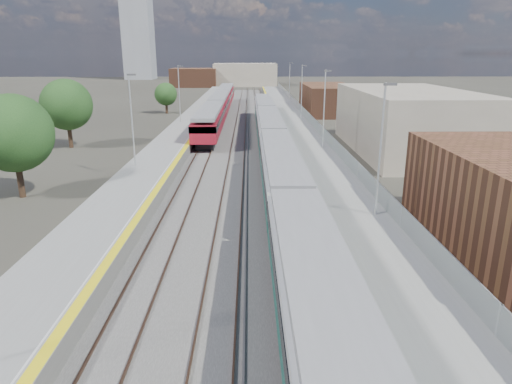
{
  "coord_description": "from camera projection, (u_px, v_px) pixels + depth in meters",
  "views": [
    {
      "loc": [
        -0.72,
        -2.95,
        9.99
      ],
      "look_at": [
        -0.35,
        22.68,
        2.2
      ],
      "focal_mm": 32.0,
      "sensor_mm": 36.0,
      "label": 1
    }
  ],
  "objects": [
    {
      "name": "ground",
      "position": [
        256.0,
        142.0,
        53.57
      ],
      "size": [
        320.0,
        320.0,
        0.0
      ],
      "primitive_type": "plane",
      "color": "#47443A",
      "rests_on": "ground"
    },
    {
      "name": "ballast_bed",
      "position": [
        237.0,
        138.0,
        55.92
      ],
      "size": [
        10.5,
        155.0,
        0.06
      ],
      "primitive_type": "cube",
      "color": "#565451",
      "rests_on": "ground"
    },
    {
      "name": "tracks",
      "position": [
        242.0,
        135.0,
        57.51
      ],
      "size": [
        8.96,
        160.0,
        0.17
      ],
      "color": "#4C3323",
      "rests_on": "ground"
    },
    {
      "name": "platform_right",
      "position": [
        298.0,
        134.0,
        55.87
      ],
      "size": [
        4.7,
        155.0,
        8.52
      ],
      "color": "slate",
      "rests_on": "ground"
    },
    {
      "name": "platform_left",
      "position": [
        181.0,
        135.0,
        55.68
      ],
      "size": [
        4.3,
        155.0,
        8.52
      ],
      "color": "slate",
      "rests_on": "ground"
    },
    {
      "name": "buildings",
      "position": [
        190.0,
        51.0,
        134.97
      ],
      "size": [
        72.0,
        185.5,
        40.0
      ],
      "color": "brown",
      "rests_on": "ground"
    },
    {
      "name": "green_train",
      "position": [
        274.0,
        145.0,
        41.0
      ],
      "size": [
        2.7,
        75.14,
        2.97
      ],
      "color": "black",
      "rests_on": "ground"
    },
    {
      "name": "red_train",
      "position": [
        220.0,
        104.0,
        74.0
      ],
      "size": [
        2.84,
        57.59,
        3.58
      ],
      "color": "black",
      "rests_on": "ground"
    },
    {
      "name": "tree_a",
      "position": [
        13.0,
        133.0,
        31.79
      ],
      "size": [
        5.47,
        5.47,
        7.41
      ],
      "color": "#382619",
      "rests_on": "ground"
    },
    {
      "name": "tree_b",
      "position": [
        66.0,
        105.0,
        49.33
      ],
      "size": [
        5.5,
        5.5,
        7.45
      ],
      "color": "#382619",
      "rests_on": "ground"
    },
    {
      "name": "tree_c",
      "position": [
        166.0,
        94.0,
        78.63
      ],
      "size": [
        3.87,
        3.87,
        5.24
      ],
      "color": "#382619",
      "rests_on": "ground"
    },
    {
      "name": "tree_d",
      "position": [
        411.0,
        100.0,
        67.69
      ],
      "size": [
        3.98,
        3.98,
        5.39
      ],
      "color": "#382619",
      "rests_on": "ground"
    }
  ]
}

